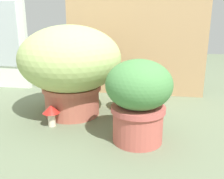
% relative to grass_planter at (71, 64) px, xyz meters
% --- Properties ---
extents(ground_plane, '(6.00, 6.00, 0.00)m').
position_rel_grass_planter_xyz_m(ground_plane, '(0.22, -0.10, -0.30)').
color(ground_plane, '#677558').
extents(cardboard_backdrop, '(1.00, 0.03, 0.73)m').
position_rel_grass_planter_xyz_m(cardboard_backdrop, '(0.32, 0.47, 0.07)').
color(cardboard_backdrop, tan).
rests_on(cardboard_backdrop, ground).
extents(window_panel_white, '(0.31, 0.05, 0.77)m').
position_rel_grass_planter_xyz_m(window_panel_white, '(-0.68, 0.50, 0.09)').
color(window_panel_white, white).
rests_on(window_panel_white, ground).
extents(grass_planter, '(0.57, 0.57, 0.52)m').
position_rel_grass_planter_xyz_m(grass_planter, '(0.00, 0.00, 0.00)').
color(grass_planter, '#B9614E').
rests_on(grass_planter, ground).
extents(leafy_planter, '(0.30, 0.30, 0.38)m').
position_rel_grass_planter_xyz_m(leafy_planter, '(0.40, -0.27, -0.09)').
color(leafy_planter, '#C15B50').
rests_on(leafy_planter, ground).
extents(cat, '(0.31, 0.34, 0.32)m').
position_rel_grass_planter_xyz_m(cat, '(0.35, 0.08, -0.18)').
color(cat, gray).
rests_on(cat, ground).
extents(mushroom_ornament_pink, '(0.07, 0.07, 0.14)m').
position_rel_grass_planter_xyz_m(mushroom_ornament_pink, '(-0.08, -0.09, -0.20)').
color(mushroom_ornament_pink, silver).
rests_on(mushroom_ornament_pink, ground).
extents(mushroom_ornament_red, '(0.09, 0.09, 0.12)m').
position_rel_grass_planter_xyz_m(mushroom_ornament_red, '(-0.05, -0.18, -0.22)').
color(mushroom_ornament_red, beige).
rests_on(mushroom_ornament_red, ground).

